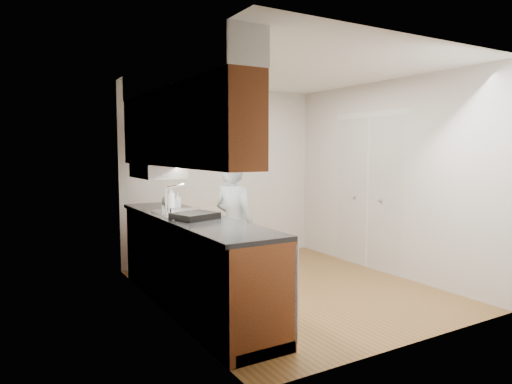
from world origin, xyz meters
TOP-DOWN VIEW (x-y plane):
  - floor at (0.00, 0.00)m, footprint 3.50×3.50m
  - ceiling at (0.00, 0.00)m, footprint 3.50×3.50m
  - wall_left at (-1.50, 0.00)m, footprint 0.02×3.50m
  - wall_right at (1.50, 0.00)m, footprint 0.02×3.50m
  - wall_back at (0.00, 1.75)m, footprint 3.00×0.02m
  - counter at (-1.20, -0.00)m, footprint 0.64×2.80m
  - upper_cabinets at (-1.33, 0.05)m, footprint 0.47×2.80m
  - closet_door at (1.49, 0.30)m, footprint 0.02×1.22m
  - floor_mat at (-0.61, 0.21)m, footprint 0.58×0.89m
  - person at (-0.61, 0.21)m, footprint 0.58×0.70m
  - soap_bottle_a at (-1.20, 0.62)m, footprint 0.14×0.14m
  - soap_bottle_b at (-1.10, 0.70)m, footprint 0.11×0.11m
  - soap_bottle_c at (-1.12, 0.98)m, footprint 0.17×0.17m
  - dish_rack at (-1.24, -0.17)m, footprint 0.47×0.43m

SIDE VIEW (x-z plane):
  - floor at x=0.00m, z-range 0.00..0.00m
  - floor_mat at x=-0.61m, z-range 0.00..0.02m
  - counter at x=-1.20m, z-range -0.16..1.14m
  - person at x=-0.61m, z-range 0.02..1.71m
  - dish_rack at x=-1.24m, z-range 0.94..1.00m
  - soap_bottle_c at x=-1.12m, z-range 0.94..1.10m
  - closet_door at x=1.49m, z-range 0.00..2.05m
  - soap_bottle_b at x=-1.10m, z-range 0.94..1.12m
  - soap_bottle_a at x=-1.20m, z-range 0.94..1.21m
  - wall_left at x=-1.50m, z-range 0.00..2.50m
  - wall_right at x=1.50m, z-range 0.00..2.50m
  - wall_back at x=0.00m, z-range 0.00..2.50m
  - upper_cabinets at x=-1.33m, z-range 1.34..2.55m
  - ceiling at x=0.00m, z-range 2.50..2.50m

